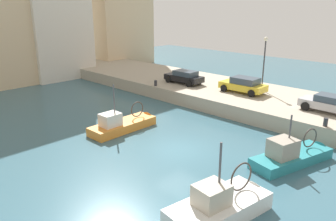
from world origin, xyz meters
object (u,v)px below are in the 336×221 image
at_px(quay_streetlamp, 265,55).
at_px(parked_car_silver, 330,104).
at_px(fishing_boat_orange, 126,127).
at_px(parked_car_yellow, 243,85).
at_px(mooring_bollard_north, 156,83).
at_px(mooring_bollard_mid, 326,122).
at_px(fishing_boat_teal, 295,159).
at_px(fishing_boat_white, 224,211).
at_px(parked_car_black, 184,77).

bearing_deg(quay_streetlamp, parked_car_silver, -109.72).
height_order(fishing_boat_orange, parked_car_yellow, fishing_boat_orange).
bearing_deg(mooring_bollard_north, mooring_bollard_mid, -90.00).
height_order(fishing_boat_teal, parked_car_silver, fishing_boat_teal).
xyz_separation_m(fishing_boat_orange, parked_car_silver, (10.58, -10.49, 1.74)).
xyz_separation_m(fishing_boat_white, mooring_bollard_north, (11.02, 15.92, 1.35)).
bearing_deg(fishing_boat_teal, parked_car_yellow, 47.67).
xyz_separation_m(parked_car_yellow, mooring_bollard_north, (-3.73, 7.45, -0.44)).
distance_m(mooring_bollard_north, quay_streetlamp, 10.41).
relative_size(fishing_boat_orange, mooring_bollard_mid, 10.78).
bearing_deg(fishing_boat_white, quay_streetlamp, 24.78).
bearing_deg(parked_car_black, mooring_bollard_north, 154.74).
bearing_deg(fishing_boat_teal, quay_streetlamp, 38.58).
relative_size(parked_car_silver, parked_car_black, 1.02).
relative_size(parked_car_yellow, quay_streetlamp, 0.85).
height_order(fishing_boat_orange, quay_streetlamp, quay_streetlamp).
xyz_separation_m(fishing_boat_teal, mooring_bollard_mid, (3.94, -0.12, 1.31)).
height_order(fishing_boat_teal, mooring_bollard_mid, fishing_boat_teal).
relative_size(fishing_boat_orange, parked_car_silver, 1.45).
relative_size(parked_car_yellow, mooring_bollard_north, 7.49).
bearing_deg(parked_car_yellow, parked_car_black, 99.31).
xyz_separation_m(fishing_boat_teal, parked_car_silver, (7.13, 0.77, 1.70)).
bearing_deg(fishing_boat_white, mooring_bollard_north, 55.32).
distance_m(mooring_bollard_mid, mooring_bollard_north, 16.00).
height_order(fishing_boat_white, mooring_bollard_north, fishing_boat_white).
height_order(fishing_boat_orange, mooring_bollard_north, fishing_boat_orange).
bearing_deg(quay_streetlamp, fishing_boat_white, -155.22).
bearing_deg(fishing_boat_orange, quay_streetlamp, -15.46).
distance_m(parked_car_silver, mooring_bollard_north, 15.44).
distance_m(fishing_boat_teal, mooring_bollard_mid, 4.15).
bearing_deg(mooring_bollard_mid, quay_streetlamp, 53.99).
distance_m(fishing_boat_teal, parked_car_black, 16.13).
xyz_separation_m(fishing_boat_white, parked_car_black, (13.74, 14.64, 1.75)).
height_order(parked_car_yellow, quay_streetlamp, quay_streetlamp).
bearing_deg(mooring_bollard_north, parked_car_black, -25.26).
distance_m(fishing_boat_white, mooring_bollard_mid, 11.10).
bearing_deg(fishing_boat_teal, parked_car_black, 65.46).
bearing_deg(parked_car_silver, fishing_boat_orange, 135.26).
bearing_deg(mooring_bollard_north, fishing_boat_orange, -148.04).
height_order(fishing_boat_teal, fishing_boat_white, fishing_boat_white).
relative_size(fishing_boat_orange, parked_car_black, 1.48).
xyz_separation_m(fishing_boat_orange, mooring_bollard_north, (7.40, 4.62, 1.34)).
xyz_separation_m(fishing_boat_orange, fishing_boat_teal, (3.46, -11.26, 0.04)).
height_order(fishing_boat_teal, parked_car_yellow, fishing_boat_teal).
bearing_deg(fishing_boat_white, parked_car_silver, 3.30).
relative_size(mooring_bollard_mid, mooring_bollard_north, 1.00).
distance_m(parked_car_black, quay_streetlamp, 7.96).
bearing_deg(parked_car_black, mooring_bollard_mid, -100.47).
xyz_separation_m(parked_car_silver, parked_car_yellow, (0.55, 7.65, 0.04)).
bearing_deg(fishing_boat_white, parked_car_black, 46.82).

